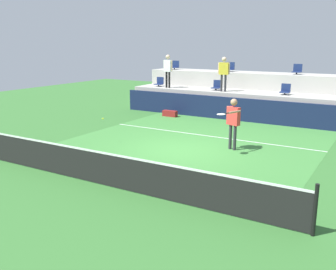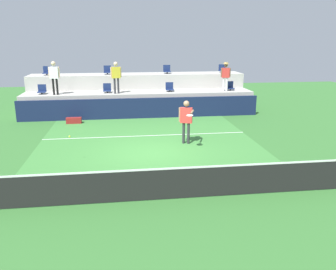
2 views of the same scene
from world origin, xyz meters
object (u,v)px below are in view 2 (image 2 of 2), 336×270
Objects in this scene: stadium_chair_upper_far_left at (47,71)px; stadium_chair_upper_right at (167,70)px; spectator_in_grey at (54,75)px; equipment_bag at (74,120)px; spectator_leaning_on_rail at (116,74)px; tennis_ball at (70,137)px; stadium_chair_lower_far_left at (42,90)px; stadium_chair_upper_left at (107,71)px; stadium_chair_lower_right at (170,88)px; stadium_chair_upper_far_right at (222,69)px; tennis_player at (186,117)px; stadium_chair_lower_left at (107,89)px; stadium_chair_lower_far_right at (230,87)px; spectator_with_hat at (226,74)px.

stadium_chair_upper_far_left is 7.19m from stadium_chair_upper_right.
spectator_in_grey is 2.91m from equipment_bag.
spectator_leaning_on_rail is 7.80m from tennis_ball.
stadium_chair_lower_far_left is 0.30× the size of spectator_leaning_on_rail.
stadium_chair_lower_far_left is at bearing -165.94° from stadium_chair_upper_right.
stadium_chair_upper_left is (3.54, 1.80, 0.85)m from stadium_chair_lower_far_left.
stadium_chair_upper_far_left is at bearing 116.40° from equipment_bag.
stadium_chair_lower_right is at bearing -26.83° from stadium_chair_upper_left.
stadium_chair_lower_far_left is 0.29× the size of spectator_in_grey.
equipment_bag is (1.06, -1.58, -2.19)m from spectator_in_grey.
stadium_chair_upper_far_left is 7.65× the size of tennis_ball.
stadium_chair_lower_far_left is 1.00× the size of stadium_chair_upper_left.
stadium_chair_upper_left is 1.00× the size of stadium_chair_upper_far_right.
tennis_ball reaches higher than equipment_bag.
spectator_in_grey is at bearing 136.21° from tennis_player.
stadium_chair_lower_right is at bearing 7.24° from spectator_leaning_on_rail.
stadium_chair_lower_far_right is at bearing 0.00° from stadium_chair_lower_left.
stadium_chair_upper_right is 0.29× the size of tennis_player.
stadium_chair_upper_far_right is at bearing 9.52° from stadium_chair_lower_far_left.
spectator_with_hat is 10.90m from tennis_ball.
stadium_chair_upper_right is 10.86m from tennis_ball.
stadium_chair_lower_far_right is 9.15m from equipment_bag.
spectator_leaning_on_rail reaches higher than spectator_with_hat.
spectator_in_grey is at bearing -176.52° from stadium_chair_lower_right.
stadium_chair_upper_far_right is at bearing 0.00° from stadium_chair_upper_left.
spectator_with_hat reaches higher than stadium_chair_lower_far_left.
stadium_chair_lower_right is at bearing 59.81° from tennis_ball.
stadium_chair_upper_right and stadium_chair_upper_far_right have the same top height.
stadium_chair_lower_far_left is 10.32m from spectator_with_hat.
spectator_with_hat is at bearing -35.16° from stadium_chair_upper_right.
spectator_leaning_on_rail is at bearing -76.20° from stadium_chair_upper_left.
equipment_bag is at bearing -46.56° from stadium_chair_lower_far_left.
stadium_chair_upper_left is at bearing 26.94° from stadium_chair_lower_far_left.
stadium_chair_upper_far_right is at bearing 49.69° from tennis_ball.
stadium_chair_lower_left is 1.00× the size of stadium_chair_upper_far_right.
stadium_chair_upper_far_right is at bearing 88.93° from stadium_chair_lower_far_right.
stadium_chair_upper_left reaches higher than stadium_chair_lower_far_right.
spectator_in_grey is (-6.11, 5.86, 1.23)m from tennis_player.
stadium_chair_upper_far_right is at bearing 14.05° from stadium_chair_lower_left.
stadium_chair_upper_far_right is (7.19, 0.00, 0.00)m from stadium_chair_upper_left.
spectator_in_grey reaches higher than stadium_chair_lower_far_right.
stadium_chair_upper_far_right is 9.88m from equipment_bag.
tennis_ball is (-4.41, -1.66, -0.17)m from tennis_player.
stadium_chair_lower_far_right is 10.89m from stadium_chair_upper_far_left.
spectator_leaning_on_rail is 25.50× the size of tennis_ball.
stadium_chair_upper_right reaches higher than stadium_chair_lower_right.
equipment_bag is (-2.21, -1.58, -2.15)m from spectator_leaning_on_rail.
spectator_with_hat is (6.74, -0.38, 0.79)m from stadium_chair_lower_left.
spectator_in_grey is at bearing -25.65° from stadium_chair_lower_far_left.
stadium_chair_upper_far_right is 7.65× the size of tennis_ball.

